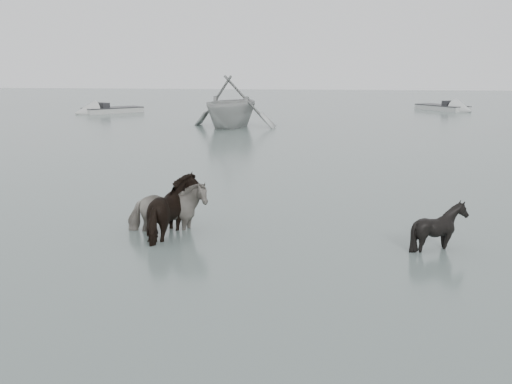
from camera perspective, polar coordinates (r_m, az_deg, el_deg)
ground at (r=12.88m, az=2.85°, el=-5.16°), size 140.00×140.00×0.00m
pony_pinto at (r=14.21m, az=-7.91°, el=-0.55°), size 1.91×1.21×1.49m
pony_dark at (r=13.86m, az=-7.10°, el=-0.54°), size 1.85×1.99×1.63m
pony_black at (r=13.30m, az=16.03°, el=-2.43°), size 1.26×1.17×1.18m
rowboat_trail at (r=36.08m, az=-2.20°, el=8.16°), size 6.15×6.73×3.03m
skiff_outer at (r=47.28m, az=-12.63°, el=7.35°), size 5.24×5.14×0.75m
skiff_mid at (r=50.57m, az=16.23°, el=7.43°), size 4.76×5.61×0.75m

